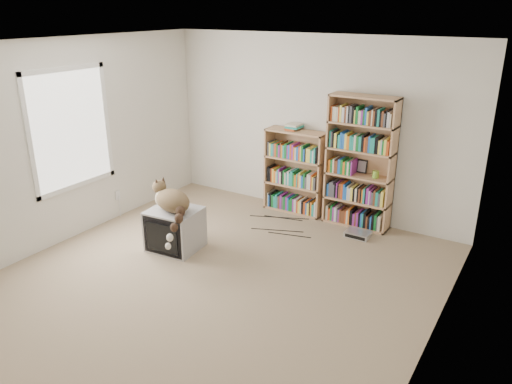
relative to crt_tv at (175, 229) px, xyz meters
The scene contains 16 objects.
floor 1.05m from the crt_tv, 29.06° to the right, with size 4.50×5.00×0.01m, color gray.
wall_back 2.41m from the crt_tv, 66.09° to the left, with size 4.50×0.02×2.50m, color silver.
wall_left 1.76m from the crt_tv, 160.04° to the right, with size 0.02×5.00×2.50m, color silver.
wall_right 3.33m from the crt_tv, ahead, with size 0.02×5.00×2.50m, color silver.
ceiling 2.46m from the crt_tv, 29.06° to the right, with size 4.50×5.00×0.02m, color white.
window 1.79m from the crt_tv, 167.70° to the right, with size 0.02×1.22×1.52m, color white.
crt_tv is the anchor object (origin of this frame).
cat 0.38m from the crt_tv, 58.99° to the right, with size 0.71×0.66×0.60m.
bookcase_tall 2.55m from the crt_tv, 48.63° to the left, with size 0.89×0.30×1.77m.
bookcase_short 2.01m from the crt_tv, 69.75° to the left, with size 0.88×0.30×1.20m.
book_stack 2.22m from the crt_tv, 71.77° to the left, with size 0.19×0.25×0.08m, color #BC4419.
green_mug 2.68m from the crt_tv, 44.59° to the left, with size 0.08×0.08×0.09m, color #79B233.
framed_print 2.61m from the crt_tv, 49.83° to the left, with size 0.14×0.01×0.18m, color black.
dvd_player 2.36m from the crt_tv, 39.49° to the left, with size 0.31×0.22×0.07m, color silver.
wall_outlet 1.39m from the crt_tv, 165.71° to the left, with size 0.01×0.08×0.13m, color silver.
floor_cables 1.72m from the crt_tv, 47.88° to the left, with size 1.20×0.70×0.01m, color black, non-canonical shape.
Camera 1 is at (2.89, -3.74, 2.84)m, focal length 35.00 mm.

